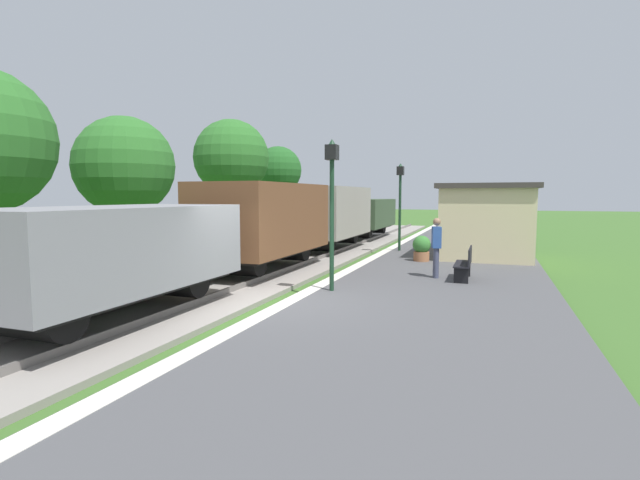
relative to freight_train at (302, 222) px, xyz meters
The scene contains 17 objects.
ground_plane 8.25m from the freight_train, 72.76° to the right, with size 160.00×160.00×0.00m, color #3D6628.
platform_slab 9.66m from the freight_train, 54.10° to the right, with size 6.00×60.00×0.25m, color #4C4C4F.
platform_edge_stripe 8.33m from the freight_train, 70.10° to the right, with size 0.36×60.00×0.01m, color silver.
track_ballast 7.88m from the freight_train, 90.00° to the right, with size 3.80×60.00×0.12m, color gray.
rail_near 7.89m from the freight_train, 84.68° to the right, with size 0.07×60.00×0.14m, color slate.
rail_far 7.89m from the freight_train, 95.32° to the right, with size 0.07×60.00×0.14m, color slate.
freight_train is the anchor object (origin of this frame).
station_hut 7.33m from the freight_train, 21.94° to the left, with size 3.50×5.80×2.78m.
bench_near_hut 7.30m from the freight_train, 29.19° to the right, with size 0.42×1.50×0.91m.
bench_down_platform 9.96m from the freight_train, 50.34° to the left, with size 0.42×1.50×0.91m.
person_waiting 6.52m from the freight_train, 31.98° to the right, with size 0.32×0.42×1.71m.
potted_planter 4.73m from the freight_train, ahead, with size 0.64×0.64×0.92m.
lamp_post_near 7.18m from the freight_train, 62.06° to the right, with size 0.28×0.28×3.70m.
lamp_post_far 4.56m from the freight_train, 41.05° to the left, with size 0.28×0.28×3.70m.
tree_trackside_far 8.21m from the freight_train, behind, with size 4.21×4.21×5.95m.
tree_field_left 10.10m from the freight_train, 136.54° to the left, with size 4.24×4.24×6.86m.
tree_field_distant 15.51m from the freight_train, 118.28° to the left, with size 3.30×3.30×6.03m.
Camera 1 is at (4.57, -9.51, 2.59)m, focal length 26.70 mm.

